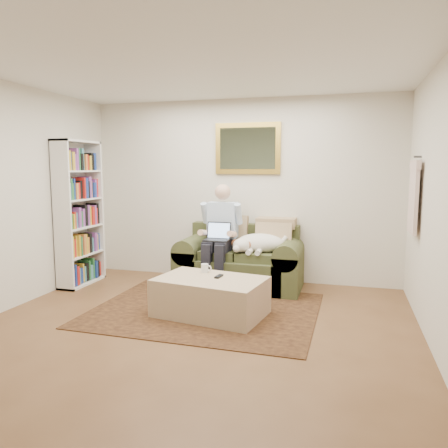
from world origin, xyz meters
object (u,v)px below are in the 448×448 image
at_px(seated_man, 219,237).
at_px(laptop, 218,235).
at_px(sleeping_dog, 260,243).
at_px(sofa, 240,266).
at_px(ottoman, 211,297).
at_px(coffee_mug, 205,268).
at_px(bookshelf, 79,213).

distance_m(seated_man, laptop, 0.07).
bearing_deg(sleeping_dog, sofa, 164.26).
relative_size(laptop, sleeping_dog, 0.47).
bearing_deg(sleeping_dog, ottoman, -106.27).
relative_size(sofa, coffee_mug, 16.74).
relative_size(seated_man, bookshelf, 0.70).
relative_size(sofa, laptop, 5.15).
distance_m(seated_man, bookshelf, 1.99).
xyz_separation_m(seated_man, laptop, (-0.00, -0.06, 0.03)).
relative_size(seated_man, sleeping_dog, 2.04).
bearing_deg(sleeping_dog, coffee_mug, -117.99).
xyz_separation_m(sofa, coffee_mug, (-0.18, -0.99, 0.18)).
relative_size(sofa, bookshelf, 0.84).
distance_m(sofa, ottoman, 1.23).
bearing_deg(seated_man, sofa, 31.45).
height_order(laptop, sleeping_dog, laptop).
bearing_deg(bookshelf, ottoman, -19.93).
distance_m(sofa, coffee_mug, 1.02).
relative_size(seated_man, ottoman, 1.21).
xyz_separation_m(sofa, seated_man, (-0.25, -0.15, 0.42)).
distance_m(sofa, laptop, 0.56).
height_order(sofa, bookshelf, bookshelf).
relative_size(coffee_mug, bookshelf, 0.05).
relative_size(seated_man, laptop, 4.33).
distance_m(sleeping_dog, coffee_mug, 1.03).
relative_size(sleeping_dog, bookshelf, 0.34).
distance_m(ottoman, bookshelf, 2.43).
relative_size(seated_man, coffee_mug, 14.08).
distance_m(sleeping_dog, ottoman, 1.26).
distance_m(laptop, ottoman, 1.16).
bearing_deg(laptop, sleeping_dog, 13.64).
relative_size(ottoman, bookshelf, 0.58).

